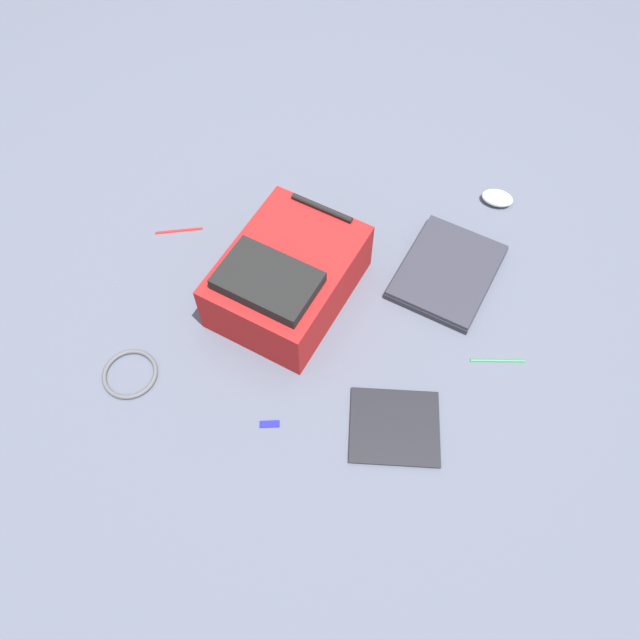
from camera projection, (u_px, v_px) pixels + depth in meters
ground_plane at (322, 311)px, 1.80m from camera, size 3.50×3.50×0.00m
backpack at (287, 277)px, 1.75m from camera, size 0.49×0.43×0.20m
laptop at (447, 272)px, 1.85m from camera, size 0.38×0.34×0.03m
book_comic at (395, 427)px, 1.62m from camera, size 0.22×0.24×0.01m
computer_mouse at (497, 198)px, 1.99m from camera, size 0.08×0.10×0.04m
cable_coil at (130, 374)px, 1.69m from camera, size 0.15×0.15×0.01m
pen_black at (179, 230)px, 1.94m from camera, size 0.05×0.14×0.01m
pen_blue at (498, 360)px, 1.72m from camera, size 0.03×0.14×0.01m
usb_stick at (270, 424)px, 1.63m from camera, size 0.03×0.05×0.01m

